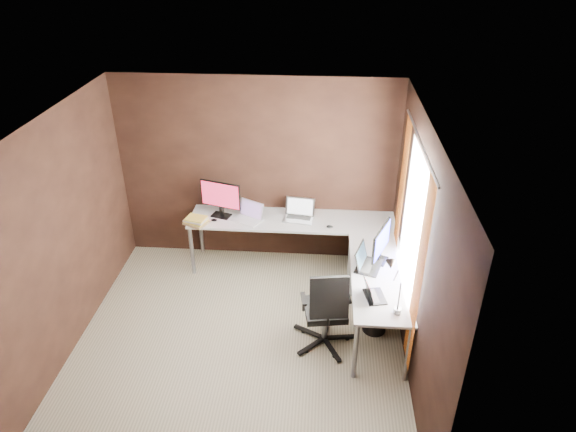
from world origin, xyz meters
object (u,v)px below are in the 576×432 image
Objects in this scene: drawer_pedestal at (365,265)px; wastebasket at (375,319)px; laptop_black_big at (366,262)px; laptop_black_small at (373,294)px; office_chair at (325,323)px; monitor_left at (221,197)px; laptop_silver at (299,214)px; desk_lamp at (393,280)px; monitor_right at (381,242)px; book_stack at (196,221)px; laptop_white at (249,216)px.

wastebasket is at bearing -85.22° from drawer_pedestal.
laptop_black_big reaches higher than laptop_black_small.
laptop_black_small reaches higher than drawer_pedestal.
monitor_left is at bearing 124.21° from office_chair.
wastebasket is (0.56, 0.26, -0.14)m from office_chair.
laptop_black_big is at bearing -44.12° from laptop_silver.
office_chair is at bearing -155.03° from wastebasket.
laptop_black_big is at bearing 109.46° from desk_lamp.
monitor_right is 1.63× the size of wastebasket.
book_stack is at bearing 176.03° from drawer_pedestal.
drawer_pedestal is 1.43× the size of laptop_black_big.
laptop_black_big reaches higher than wastebasket.
monitor_left is at bearing 168.45° from drawer_pedestal.
book_stack is at bearing -123.95° from monitor_left.
drawer_pedestal reaches higher than wastebasket.
drawer_pedestal is 1.07m from laptop_silver.
laptop_white is at bearing 168.32° from drawer_pedestal.
monitor_right reaches higher than laptop_white.
laptop_white is at bearing 138.67° from desk_lamp.
laptop_silver is (-0.87, 0.40, 0.48)m from drawer_pedestal.
laptop_silver is 1.62m from office_chair.
laptop_white reaches higher than drawer_pedestal.
drawer_pedestal is 1.12× the size of monitor_left.
office_chair reaches higher than laptop_black_small.
desk_lamp is (0.13, -1.34, 0.78)m from drawer_pedestal.
desk_lamp is at bearing -84.33° from drawer_pedestal.
monitor_right is (1.97, -0.89, -0.02)m from monitor_left.
drawer_pedestal is 0.85m from wastebasket.
office_chair is (1.01, -1.41, -0.48)m from laptop_white.
book_stack is 2.75m from desk_lamp.
desk_lamp reaches higher than laptop_black_big.
monitor_left is 2.45m from wastebasket.
office_chair is (-0.49, -1.10, -0.00)m from drawer_pedestal.
monitor_right is at bearing 36.37° from office_chair.
laptop_silver is (0.64, 0.09, 0.00)m from laptop_white.
wastebasket is at bearing -15.39° from monitor_left.
laptop_black_big is at bearing 122.85° from wastebasket.
laptop_black_small is at bearing 138.94° from desk_lamp.
monitor_right is 0.89m from wastebasket.
desk_lamp is at bearing -154.47° from monitor_right.
drawer_pedestal is 1.21m from office_chair.
wastebasket is at bearing -28.04° from laptop_black_small.
laptop_black_small is at bearing -106.20° from wastebasket.
office_chair is (1.67, -1.25, -0.48)m from book_stack.
laptop_black_big is 1.37× the size of laptop_black_small.
laptop_black_big is 1.37× the size of wastebasket.
wastebasket is at bearing -44.95° from laptop_silver.
monitor_right is 0.84m from desk_lamp.
monitor_right is at bearing -7.63° from monitor_left.
laptop_black_small is at bearing -158.69° from laptop_black_big.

